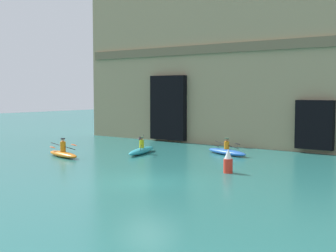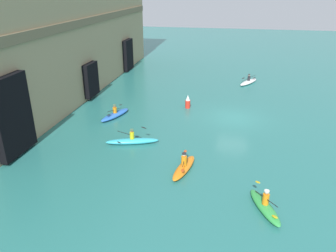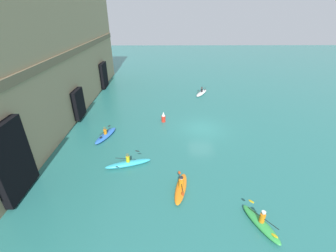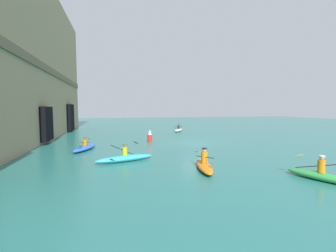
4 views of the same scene
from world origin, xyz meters
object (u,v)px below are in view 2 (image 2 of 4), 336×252
at_px(kayak_blue, 115,114).
at_px(marker_buoy, 188,102).
at_px(kayak_green, 265,206).
at_px(kayak_orange, 184,167).
at_px(kayak_white, 249,82).
at_px(kayak_cyan, 132,141).

distance_m(kayak_blue, marker_buoy, 6.45).
relative_size(kayak_green, kayak_orange, 0.94).
relative_size(kayak_orange, marker_buoy, 2.67).
xyz_separation_m(kayak_green, kayak_blue, (10.11, 11.18, -0.02)).
bearing_deg(kayak_blue, marker_buoy, -40.17).
bearing_deg(kayak_blue, kayak_green, -112.95).
relative_size(kayak_white, kayak_cyan, 0.93).
height_order(kayak_blue, marker_buoy, marker_buoy).
bearing_deg(kayak_cyan, kayak_blue, 105.51).
bearing_deg(kayak_green, kayak_white, 158.40).
height_order(kayak_green, kayak_cyan, kayak_cyan).
bearing_deg(kayak_white, kayak_blue, 166.68).
xyz_separation_m(kayak_cyan, marker_buoy, (7.77, -2.71, 0.32)).
height_order(kayak_cyan, kayak_blue, kayak_cyan).
relative_size(kayak_orange, kayak_blue, 0.92).
xyz_separation_m(kayak_white, kayak_orange, (-19.48, 4.18, 0.02)).
distance_m(kayak_cyan, kayak_blue, 5.31).
height_order(kayak_orange, marker_buoy, marker_buoy).
bearing_deg(kayak_orange, kayak_white, 0.21).
xyz_separation_m(kayak_green, kayak_orange, (2.87, 4.37, -0.00)).
relative_size(kayak_white, marker_buoy, 2.86).
height_order(kayak_green, kayak_orange, kayak_orange).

